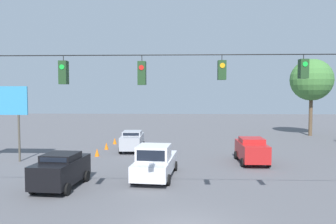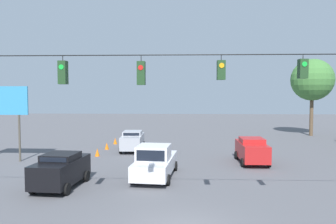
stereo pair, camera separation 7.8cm
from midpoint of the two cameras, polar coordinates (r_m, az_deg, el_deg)
overhead_signal_span at (r=13.19m, az=1.64°, el=1.02°), size 24.14×0.38×7.39m
pickup_truck_white_withflow_mid at (r=20.71m, az=-2.34°, el=-8.71°), size 2.70×5.73×2.12m
sedan_silver_withflow_far at (r=30.23m, az=-6.31°, el=-4.94°), size 2.10×4.44×1.82m
sedan_black_parked_shoulder at (r=19.56m, az=-18.21°, el=-9.51°), size 2.39×4.29×1.93m
sedan_red_oncoming_far at (r=25.66m, az=14.26°, el=-6.41°), size 2.06×4.30×1.91m
traffic_cone_nearest at (r=19.10m, az=-19.74°, el=-11.96°), size 0.40×0.40×0.65m
traffic_cone_second at (r=22.26m, az=-16.59°, el=-9.71°), size 0.40×0.40×0.65m
traffic_cone_third at (r=25.29m, az=-14.19°, el=-8.10°), size 0.40×0.40×0.65m
traffic_cone_fourth at (r=28.22m, az=-12.33°, el=-6.88°), size 0.40×0.40×0.65m
traffic_cone_fifth at (r=31.39m, az=-10.74°, el=-5.83°), size 0.40×0.40×0.65m
traffic_cone_farthest at (r=34.47m, az=-9.32°, el=-4.99°), size 0.40×0.40×0.65m
tree_horizon_left at (r=44.03m, az=23.67°, el=5.12°), size 5.11×5.11×9.46m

